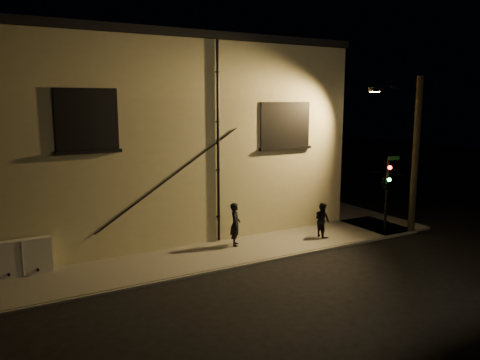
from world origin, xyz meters
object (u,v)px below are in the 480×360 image
utility_cabinet (22,258)px  pedestrian_a (235,224)px  traffic_signal (386,182)px  streetlamp_pole (413,151)px  pedestrian_b (322,220)px

utility_cabinet → pedestrian_a: pedestrian_a is taller
pedestrian_a → traffic_signal: traffic_signal is taller
pedestrian_a → streetlamp_pole: size_ratio=0.25×
utility_cabinet → streetlamp_pole: size_ratio=0.27×
streetlamp_pole → pedestrian_b: bearing=164.7°
utility_cabinet → traffic_signal: (14.82, -2.27, 1.69)m
pedestrian_a → pedestrian_b: (3.92, -0.81, -0.13)m
utility_cabinet → streetlamp_pole: 16.58m
pedestrian_b → traffic_signal: size_ratio=0.44×
pedestrian_b → traffic_signal: bearing=-104.5°
pedestrian_b → streetlamp_pole: 5.21m
utility_cabinet → pedestrian_a: 8.03m
pedestrian_a → streetlamp_pole: streetlamp_pole is taller
traffic_signal → pedestrian_a: bearing=166.6°
traffic_signal → pedestrian_b: bearing=164.3°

